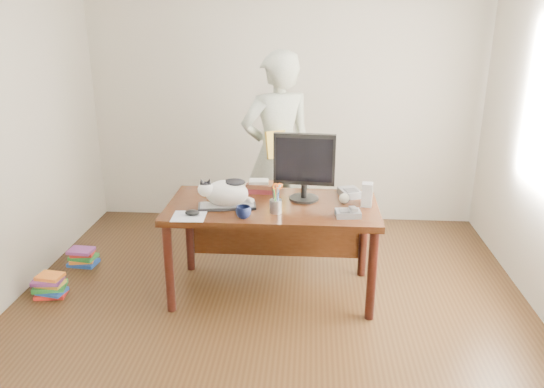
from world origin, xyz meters
The scene contains 18 objects.
room centered at (0.00, 0.00, 1.35)m, with size 4.50×4.50×4.50m.
desk centered at (0.00, 0.68, 0.60)m, with size 1.60×0.80×0.75m.
keyboard centered at (-0.33, 0.51, 0.76)m, with size 0.45×0.23×0.03m.
cat centered at (-0.35, 0.50, 0.87)m, with size 0.42×0.26×0.24m.
monitor centered at (0.23, 0.71, 1.05)m, with size 0.47×0.25×0.53m.
pen_cup centered at (0.04, 0.43, 0.81)m, with size 0.11×0.11×0.23m.
mousepad centered at (-0.58, 0.30, 0.75)m, with size 0.24×0.22×0.01m.
mouse centered at (-0.56, 0.32, 0.77)m, with size 0.11×0.07×0.04m.
coffee_mug centered at (-0.19, 0.31, 0.79)m, with size 0.11×0.11×0.09m, color black.
phone centered at (0.56, 0.39, 0.78)m, with size 0.19×0.16×0.08m.
speaker centered at (0.71, 0.62, 0.84)m, with size 0.09×0.10×0.18m.
baseball centered at (0.55, 0.66, 0.79)m, with size 0.08×0.08×0.08m.
book_stack centered at (-0.12, 0.90, 0.79)m, with size 0.26×0.20×0.09m.
calculator centered at (0.60, 0.84, 0.78)m, with size 0.19×0.23×0.06m.
person centered at (-0.02, 1.44, 0.92)m, with size 0.67×0.44×1.84m, color silver.
held_book centered at (-0.02, 1.27, 1.05)m, with size 0.20×0.17×0.24m.
book_pile_a centered at (-1.75, 0.40, 0.09)m, with size 0.27×0.22×0.18m.
book_pile_b centered at (-1.72, 0.95, 0.07)m, with size 0.26×0.20×0.15m.
Camera 1 is at (0.28, -3.18, 2.15)m, focal length 35.00 mm.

